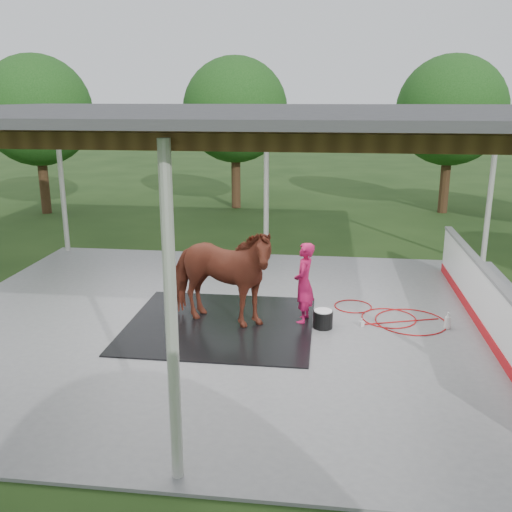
# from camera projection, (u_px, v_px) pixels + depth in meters

# --- Properties ---
(ground) EXTENTS (100.00, 100.00, 0.00)m
(ground) POSITION_uv_depth(u_px,v_px,m) (240.00, 324.00, 11.12)
(ground) COLOR #1E3814
(concrete_slab) EXTENTS (12.00, 10.00, 0.05)m
(concrete_slab) POSITION_uv_depth(u_px,v_px,m) (240.00, 323.00, 11.11)
(concrete_slab) COLOR slate
(concrete_slab) RESTS_ON ground
(pavilion_structure) EXTENTS (12.60, 10.60, 4.05)m
(pavilion_structure) POSITION_uv_depth(u_px,v_px,m) (238.00, 116.00, 10.05)
(pavilion_structure) COLOR beige
(pavilion_structure) RESTS_ON ground
(dasher_board) EXTENTS (0.16, 8.00, 1.15)m
(dasher_board) POSITION_uv_depth(u_px,v_px,m) (488.00, 307.00, 10.40)
(dasher_board) COLOR red
(dasher_board) RESTS_ON concrete_slab
(tree_belt) EXTENTS (28.00, 28.00, 5.80)m
(tree_belt) POSITION_uv_depth(u_px,v_px,m) (261.00, 124.00, 10.92)
(tree_belt) COLOR #382314
(tree_belt) RESTS_ON ground
(rubber_mat) EXTENTS (3.53, 3.31, 0.03)m
(rubber_mat) POSITION_uv_depth(u_px,v_px,m) (220.00, 324.00, 10.97)
(rubber_mat) COLOR black
(rubber_mat) RESTS_ON concrete_slab
(horse) EXTENTS (2.50, 1.61, 1.94)m
(horse) POSITION_uv_depth(u_px,v_px,m) (219.00, 275.00, 10.70)
(horse) COLOR brown
(horse) RESTS_ON rubber_mat
(handler) EXTENTS (0.46, 0.63, 1.59)m
(handler) POSITION_uv_depth(u_px,v_px,m) (304.00, 283.00, 10.92)
(handler) COLOR #BD144D
(handler) RESTS_ON concrete_slab
(wash_bucket) EXTENTS (0.38, 0.38, 0.35)m
(wash_bucket) POSITION_uv_depth(u_px,v_px,m) (323.00, 319.00, 10.80)
(wash_bucket) COLOR black
(wash_bucket) RESTS_ON concrete_slab
(soap_bottle_a) EXTENTS (0.15, 0.16, 0.33)m
(soap_bottle_a) POSITION_uv_depth(u_px,v_px,m) (448.00, 321.00, 10.74)
(soap_bottle_a) COLOR silver
(soap_bottle_a) RESTS_ON concrete_slab
(soap_bottle_b) EXTENTS (0.11, 0.10, 0.17)m
(soap_bottle_b) POSITION_uv_depth(u_px,v_px,m) (362.00, 323.00, 10.86)
(soap_bottle_b) COLOR #338CD8
(soap_bottle_b) RESTS_ON concrete_slab
(hose_coil) EXTENTS (2.16, 1.79, 0.02)m
(hose_coil) POSITION_uv_depth(u_px,v_px,m) (394.00, 318.00, 11.29)
(hose_coil) COLOR #A30B0D
(hose_coil) RESTS_ON concrete_slab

